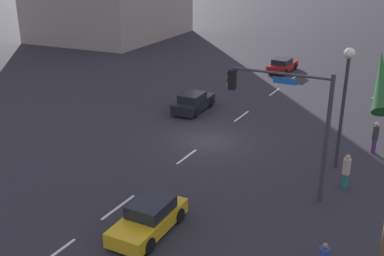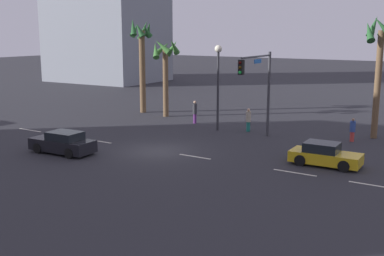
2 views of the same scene
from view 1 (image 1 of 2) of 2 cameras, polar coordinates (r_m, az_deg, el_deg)
ground_plane at (r=28.23m, az=2.07°, el=-1.62°), size 220.00×220.00×0.00m
lane_stripe_0 at (r=44.28m, az=12.74°, el=6.23°), size 1.97×0.14×0.01m
lane_stripe_1 at (r=39.05m, az=10.32°, el=4.47°), size 2.39×0.14×0.01m
lane_stripe_2 at (r=32.72m, az=6.25°, el=1.48°), size 2.53×0.14×0.01m
lane_stripe_3 at (r=26.01m, az=-0.67°, el=-3.63°), size 2.23×0.14×0.01m
lane_stripe_4 at (r=21.32m, az=-9.25°, el=-9.80°), size 2.42×0.14×0.01m
lane_stripe_5 at (r=18.98m, az=-16.57°, el=-14.73°), size 1.93×0.14×0.01m
car_0 at (r=46.27m, az=11.33°, el=7.74°), size 4.38×2.01×1.32m
car_1 at (r=33.55m, az=0.17°, el=3.25°), size 4.33×1.99×1.38m
car_2 at (r=19.21m, az=-5.43°, el=-11.22°), size 3.97×1.88×1.32m
traffic_signal at (r=21.07m, az=12.41°, el=2.01°), size 0.34×5.02×6.11m
streetlamp at (r=24.51m, az=18.75°, el=4.96°), size 0.56×0.56×6.52m
pedestrian_0 at (r=23.55m, az=18.84°, el=-5.08°), size 0.45×0.45×1.77m
pedestrian_2 at (r=28.22m, az=22.07°, el=-1.01°), size 0.47×0.47×1.90m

